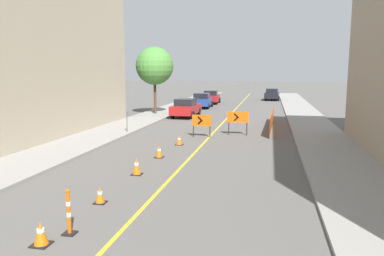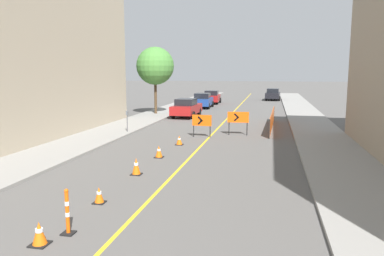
{
  "view_description": "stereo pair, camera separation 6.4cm",
  "coord_description": "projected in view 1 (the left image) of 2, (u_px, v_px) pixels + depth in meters",
  "views": [
    {
      "loc": [
        3.48,
        -1.62,
        3.88
      ],
      "look_at": [
        -0.41,
        17.0,
        1.0
      ],
      "focal_mm": 35.0,
      "sensor_mm": 36.0,
      "label": 1
    },
    {
      "loc": [
        3.54,
        -1.6,
        3.88
      ],
      "look_at": [
        -0.41,
        17.0,
        1.0
      ],
      "focal_mm": 35.0,
      "sensor_mm": 36.0,
      "label": 2
    }
  ],
  "objects": [
    {
      "name": "sidewalk_left",
      "position": [
        164.0,
        111.0,
        36.03
      ],
      "size": [
        3.17,
        65.88,
        0.12
      ],
      "color": "gray",
      "rests_on": "ground_plane"
    },
    {
      "name": "parking_meter_near_curb",
      "position": [
        127.0,
        117.0,
        23.38
      ],
      "size": [
        0.12,
        0.11,
        1.35
      ],
      "color": "#4C4C51",
      "rests_on": "sidewalk_left"
    },
    {
      "name": "parked_car_opposite_side",
      "position": [
        272.0,
        94.0,
        50.95
      ],
      "size": [
        2.05,
        4.4,
        1.59
      ],
      "rotation": [
        0.0,
        0.0,
        -0.06
      ],
      "color": "black",
      "rests_on": "ground_plane"
    },
    {
      "name": "delineator_post_front",
      "position": [
        69.0,
        215.0,
        8.94
      ],
      "size": [
        0.3,
        0.3,
        1.13
      ],
      "color": "black",
      "rests_on": "ground_plane"
    },
    {
      "name": "parked_car_curb_mid",
      "position": [
        202.0,
        100.0,
        40.16
      ],
      "size": [
        1.95,
        4.36,
        1.59
      ],
      "rotation": [
        0.0,
        0.0,
        0.03
      ],
      "color": "navy",
      "rests_on": "ground_plane"
    },
    {
      "name": "parked_car_curb_near",
      "position": [
        186.0,
        108.0,
        32.07
      ],
      "size": [
        1.96,
        4.37,
        1.59
      ],
      "rotation": [
        0.0,
        0.0,
        -0.04
      ],
      "color": "maroon",
      "rests_on": "ground_plane"
    },
    {
      "name": "parked_car_curb_far",
      "position": [
        211.0,
        97.0,
        45.55
      ],
      "size": [
        2.04,
        4.4,
        1.59
      ],
      "rotation": [
        0.0,
        0.0,
        0.06
      ],
      "color": "maroon",
      "rests_on": "ground_plane"
    },
    {
      "name": "traffic_cone_fifth",
      "position": [
        159.0,
        152.0,
        16.99
      ],
      "size": [
        0.4,
        0.4,
        0.55
      ],
      "color": "black",
      "rests_on": "ground_plane"
    },
    {
      "name": "traffic_cone_third",
      "position": [
        100.0,
        195.0,
        11.1
      ],
      "size": [
        0.34,
        0.34,
        0.49
      ],
      "color": "black",
      "rests_on": "ground_plane"
    },
    {
      "name": "street_tree_left_near",
      "position": [
        155.0,
        66.0,
        33.21
      ],
      "size": [
        3.35,
        3.35,
        5.92
      ],
      "color": "#4C3823",
      "rests_on": "sidewalk_left"
    },
    {
      "name": "traffic_cone_farthest",
      "position": [
        179.0,
        140.0,
        19.93
      ],
      "size": [
        0.4,
        0.4,
        0.51
      ],
      "color": "black",
      "rests_on": "ground_plane"
    },
    {
      "name": "arrow_barricade_secondary",
      "position": [
        238.0,
        118.0,
        22.89
      ],
      "size": [
        1.3,
        0.17,
        1.44
      ],
      "rotation": [
        0.0,
        0.0,
        0.09
      ],
      "color": "#EF560C",
      "rests_on": "ground_plane"
    },
    {
      "name": "traffic_cone_fourth",
      "position": [
        137.0,
        166.0,
        14.16
      ],
      "size": [
        0.4,
        0.4,
        0.65
      ],
      "color": "black",
      "rests_on": "ground_plane"
    },
    {
      "name": "arrow_barricade_primary",
      "position": [
        202.0,
        121.0,
        22.2
      ],
      "size": [
        1.17,
        0.16,
        1.33
      ],
      "rotation": [
        0.0,
        0.0,
        -0.08
      ],
      "color": "#EF560C",
      "rests_on": "ground_plane"
    },
    {
      "name": "lane_stripe",
      "position": [
        231.0,
        114.0,
        34.73
      ],
      "size": [
        0.12,
        65.88,
        0.01
      ],
      "color": "gold",
      "rests_on": "ground_plane"
    },
    {
      "name": "sidewalk_right",
      "position": [
        304.0,
        115.0,
        33.41
      ],
      "size": [
        3.17,
        65.88,
        0.12
      ],
      "color": "gray",
      "rests_on": "ground_plane"
    },
    {
      "name": "traffic_cone_second",
      "position": [
        41.0,
        234.0,
        8.41
      ],
      "size": [
        0.41,
        0.41,
        0.55
      ],
      "color": "black",
      "rests_on": "ground_plane"
    },
    {
      "name": "safety_mesh_fence",
      "position": [
        272.0,
        120.0,
        25.71
      ],
      "size": [
        0.34,
        8.47,
        1.16
      ],
      "rotation": [
        0.0,
        0.0,
        1.54
      ],
      "color": "#EF560C",
      "rests_on": "ground_plane"
    }
  ]
}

